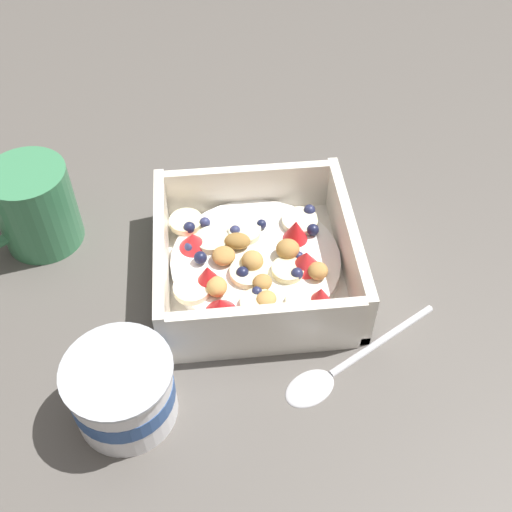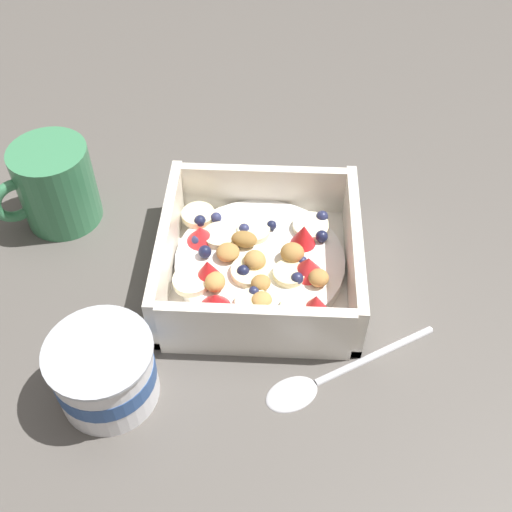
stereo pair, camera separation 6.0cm
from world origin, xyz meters
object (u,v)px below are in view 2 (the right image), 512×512
at_px(yogurt_cup, 100,371).
at_px(coffee_mug, 51,186).
at_px(fruit_bowl, 255,263).
at_px(spoon, 314,379).

bearing_deg(yogurt_cup, coffee_mug, 24.20).
relative_size(fruit_bowl, coffee_mug, 1.95).
bearing_deg(coffee_mug, yogurt_cup, -155.80).
bearing_deg(spoon, coffee_mug, 54.77).
bearing_deg(yogurt_cup, spoon, -84.12).
bearing_deg(fruit_bowl, yogurt_cup, 138.09).
distance_m(fruit_bowl, spoon, 0.13).
relative_size(spoon, coffee_mug, 1.63).
distance_m(spoon, yogurt_cup, 0.18).
height_order(fruit_bowl, spoon, fruit_bowl).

